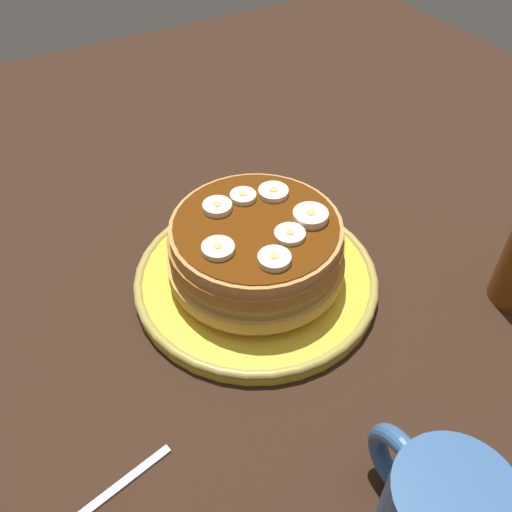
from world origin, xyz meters
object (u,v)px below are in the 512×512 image
Objects in this scene: banana_slice_1 at (217,207)px; fork at (92,506)px; banana_slice_5 at (273,192)px; plate at (256,278)px; banana_slice_0 at (310,216)px; banana_slice_6 at (274,259)px; banana_slice_3 at (218,249)px; banana_slice_4 at (243,197)px; banana_slice_2 at (290,235)px; pancake_stack at (257,250)px.

banana_slice_1 is 29.07cm from fork.
banana_slice_1 is 0.95× the size of banana_slice_5.
banana_slice_0 is (-2.04, -5.06, 8.13)cm from plate.
fork is (-9.06, 21.89, -8.74)cm from banana_slice_6.
fork is (-12.87, 18.05, -8.71)cm from banana_slice_3.
banana_slice_3 is 8.21cm from banana_slice_4.
banana_slice_2 is (-3.19, -1.93, 7.96)cm from plate.
banana_slice_3 is 5.41cm from banana_slice_6.
fork is (-12.45, 28.10, -8.83)cm from banana_slice_0.
banana_slice_2 is 0.24× the size of fork.
banana_slice_2 and banana_slice_5 have the same top height.
banana_slice_2 is at bearing -149.26° from banana_slice_1.
banana_slice_5 is at bearing -56.69° from fork.
banana_slice_6 is 25.25cm from fork.
banana_slice_1 is 6.14cm from banana_slice_3.
banana_slice_4 is (0.27, -3.12, -0.05)cm from banana_slice_1.
banana_slice_4 is (6.21, 4.22, -0.14)cm from banana_slice_0.
plate is at bearing -149.58° from banana_slice_1.
banana_slice_2 is 7.44cm from banana_slice_4.
banana_slice_3 and banana_slice_6 have the same top height.
banana_slice_0 is 1.29× the size of banana_slice_4.
banana_slice_4 is at bearing -84.97° from banana_slice_1.
banana_slice_2 is 1.11× the size of banana_slice_4.
pancake_stack is 1.45× the size of fork.
banana_slice_4 is at bearing 73.09° from banana_slice_5.
banana_slice_5 is (3.22, -3.78, 3.91)cm from pancake_stack.
banana_slice_2 is at bearing -65.65° from fork.
banana_slice_6 is at bearing 126.00° from banana_slice_2.
banana_slice_0 is at bearing -66.11° from fork.
banana_slice_5 is at bearing -17.28° from banana_slice_2.
banana_slice_6 is (-5.44, 1.30, 3.95)cm from pancake_stack.
banana_slice_6 reaches higher than banana_slice_2.
pancake_stack reaches higher than plate.
pancake_stack is at bearing -13.39° from banana_slice_6.
fork is at bearing 113.89° from banana_slice_0.
pancake_stack is at bearing 170.60° from banana_slice_4.
banana_slice_5 is 33.42cm from fork.
banana_slice_3 and banana_slice_4 have the same top height.
plate is at bearing 31.13° from banana_slice_2.
banana_slice_3 is (0.42, 10.05, -0.12)cm from banana_slice_0.
banana_slice_4 is at bearing 34.21° from banana_slice_0.
banana_slice_6 is at bearing 149.63° from banana_slice_5.
pancake_stack is at bearing -147.91° from banana_slice_1.
banana_slice_5 and banana_slice_6 have the same top height.
banana_slice_4 reaches higher than plate.
banana_slice_2 is 3.80cm from banana_slice_6.
banana_slice_5 is at bearing -61.45° from banana_slice_3.
banana_slice_6 is (-9.60, 1.98, 0.05)cm from banana_slice_4.
banana_slice_3 is at bearing 118.55° from banana_slice_5.
plate is 4.10cm from pancake_stack.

